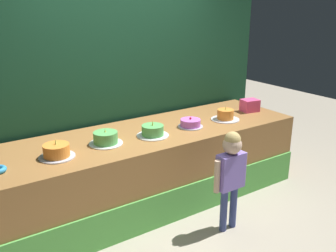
# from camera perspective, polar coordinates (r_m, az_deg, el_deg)

# --- Properties ---
(ground_plane) EXTENTS (12.00, 12.00, 0.00)m
(ground_plane) POSITION_cam_1_polar(r_m,az_deg,el_deg) (3.92, 0.78, -14.47)
(ground_plane) COLOR #ADA38E
(stage_platform) EXTENTS (3.54, 1.04, 0.82)m
(stage_platform) POSITION_cam_1_polar(r_m,az_deg,el_deg) (4.10, -3.23, -6.44)
(stage_platform) COLOR #9E6B38
(stage_platform) RESTS_ON ground_plane
(curtain_backdrop) EXTENTS (4.07, 0.08, 3.05)m
(curtain_backdrop) POSITION_cam_1_polar(r_m,az_deg,el_deg) (4.30, -7.75, 10.16)
(curtain_backdrop) COLOR #19472D
(curtain_backdrop) RESTS_ON ground_plane
(child_figure) EXTENTS (0.39, 0.18, 1.02)m
(child_figure) POSITION_cam_1_polar(r_m,az_deg,el_deg) (3.55, 9.66, -6.38)
(child_figure) COLOR #3F4C8C
(child_figure) RESTS_ON ground_plane
(pink_box) EXTENTS (0.23, 0.20, 0.15)m
(pink_box) POSITION_cam_1_polar(r_m,az_deg,el_deg) (4.80, 12.48, 3.12)
(pink_box) COLOR #F34C8C
(pink_box) RESTS_ON stage_platform
(cake_far_left) EXTENTS (0.32, 0.32, 0.18)m
(cake_far_left) POSITION_cam_1_polar(r_m,az_deg,el_deg) (3.44, -16.79, -3.74)
(cake_far_left) COLOR silver
(cake_far_left) RESTS_ON stage_platform
(cake_left) EXTENTS (0.33, 0.33, 0.15)m
(cake_left) POSITION_cam_1_polar(r_m,az_deg,el_deg) (3.65, -9.58, -1.89)
(cake_left) COLOR white
(cake_left) RESTS_ON stage_platform
(cake_center) EXTENTS (0.33, 0.33, 0.17)m
(cake_center) POSITION_cam_1_polar(r_m,az_deg,el_deg) (3.82, -2.38, -0.78)
(cake_center) COLOR white
(cake_center) RESTS_ON stage_platform
(cake_right) EXTENTS (0.28, 0.28, 0.11)m
(cake_right) POSITION_cam_1_polar(r_m,az_deg,el_deg) (4.11, 3.47, 0.42)
(cake_right) COLOR silver
(cake_right) RESTS_ON stage_platform
(cake_far_right) EXTENTS (0.33, 0.33, 0.17)m
(cake_far_right) POSITION_cam_1_polar(r_m,az_deg,el_deg) (4.40, 8.83, 1.65)
(cake_far_right) COLOR silver
(cake_far_right) RESTS_ON stage_platform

